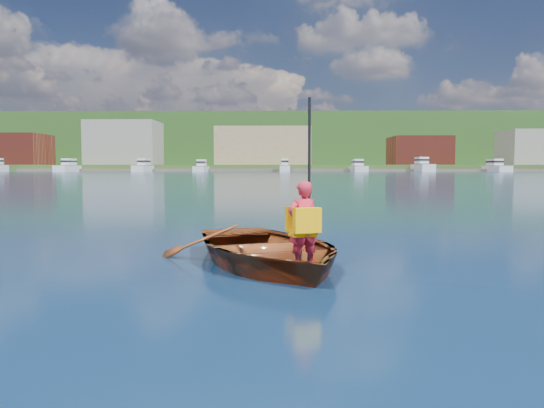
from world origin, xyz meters
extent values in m
plane|color=#0E273D|center=(0.00, 0.00, 0.00)|extent=(600.00, 600.00, 0.00)
imported|color=brown|center=(0.42, 0.78, 0.22)|extent=(3.65, 4.22, 0.73)
imported|color=red|center=(0.90, 0.00, 0.63)|extent=(0.46, 0.38, 1.06)
cube|color=#FFB305|center=(0.94, -0.12, 0.70)|extent=(0.35, 0.22, 0.30)
cube|color=#FFB305|center=(0.85, 0.11, 0.70)|extent=(0.35, 0.20, 0.30)
cube|color=#FFB305|center=(0.90, 0.00, 0.52)|extent=(0.36, 0.32, 0.05)
cylinder|color=black|center=(0.98, 0.19, 1.14)|extent=(0.05, 0.05, 2.09)
cube|color=#375B27|center=(0.00, 190.00, 1.00)|extent=(400.00, 80.00, 2.00)
cube|color=#25481F|center=(0.00, 240.00, 11.00)|extent=(400.00, 100.00, 22.00)
cube|color=brown|center=(3.29, 148.00, 0.40)|extent=(160.05, 7.06, 0.80)
cube|color=brown|center=(-90.00, 165.00, 7.00)|extent=(28.00, 16.00, 10.00)
cube|color=gray|center=(-50.00, 165.00, 9.00)|extent=(22.00, 16.00, 14.00)
cube|color=tan|center=(-5.00, 165.00, 8.00)|extent=(30.00, 16.00, 12.00)
cube|color=brown|center=(45.00, 165.00, 6.50)|extent=(18.00, 16.00, 9.00)
cube|color=silver|center=(-59.85, 143.00, 0.78)|extent=(3.43, 12.25, 1.95)
cube|color=silver|center=(-59.85, 144.23, 2.85)|extent=(2.40, 5.51, 1.80)
cube|color=black|center=(-59.85, 144.23, 2.95)|extent=(2.47, 5.76, 0.50)
cube|color=silver|center=(-38.37, 143.00, 0.78)|extent=(3.42, 12.22, 1.95)
cube|color=silver|center=(-38.37, 144.22, 2.85)|extent=(2.40, 5.50, 1.80)
cube|color=black|center=(-38.37, 144.22, 2.95)|extent=(2.46, 5.75, 0.50)
cube|color=silver|center=(-21.88, 143.00, 0.67)|extent=(3.15, 11.27, 1.68)
cube|color=silver|center=(-21.88, 144.13, 2.58)|extent=(2.21, 5.07, 1.80)
cube|color=black|center=(-21.88, 144.13, 2.68)|extent=(2.27, 5.30, 0.50)
cube|color=silver|center=(1.75, 143.00, 0.76)|extent=(2.83, 10.12, 1.91)
cube|color=silver|center=(1.75, 144.01, 2.81)|extent=(1.98, 4.55, 1.80)
cube|color=black|center=(1.75, 144.01, 2.91)|extent=(2.04, 4.76, 0.50)
cube|color=silver|center=(22.41, 143.00, 0.71)|extent=(3.67, 13.12, 1.77)
cube|color=silver|center=(22.41, 144.31, 2.67)|extent=(2.57, 5.90, 1.80)
cube|color=black|center=(22.41, 144.31, 2.77)|extent=(2.65, 6.17, 0.50)
cube|color=silver|center=(40.42, 143.00, 0.93)|extent=(3.66, 13.08, 2.33)
cube|color=silver|center=(40.42, 144.31, 3.23)|extent=(2.56, 5.89, 1.80)
cube|color=black|center=(40.42, 144.31, 3.33)|extent=(2.64, 6.15, 0.50)
cube|color=silver|center=(60.97, 143.00, 0.73)|extent=(3.67, 13.12, 1.83)
cube|color=silver|center=(60.97, 144.31, 2.73)|extent=(2.57, 5.91, 1.80)
cube|color=black|center=(60.97, 144.31, 2.83)|extent=(2.65, 6.17, 0.50)
cylinder|color=#382314|center=(62.95, 279.83, 21.93)|extent=(0.80, 0.80, 3.92)
sphere|color=#27501E|center=(62.95, 279.83, 27.15)|extent=(7.32, 7.32, 7.32)
cylinder|color=#382314|center=(134.84, 271.59, 20.34)|extent=(0.80, 0.80, 4.04)
sphere|color=#27501E|center=(134.84, 271.59, 25.72)|extent=(7.54, 7.54, 7.54)
cylinder|color=#382314|center=(-6.67, 214.17, 8.49)|extent=(0.80, 0.80, 3.31)
sphere|color=#27501E|center=(-6.67, 214.17, 12.89)|extent=(6.17, 6.17, 6.17)
cylinder|color=#382314|center=(-53.24, 211.97, 8.43)|extent=(0.80, 0.80, 4.08)
sphere|color=#27501E|center=(-53.24, 211.97, 13.87)|extent=(7.61, 7.61, 7.61)
cylinder|color=#382314|center=(117.77, 260.04, 17.91)|extent=(0.80, 0.80, 3.81)
sphere|color=#27501E|center=(117.77, 260.04, 23.00)|extent=(7.12, 7.12, 7.12)
cylinder|color=#382314|center=(-9.15, 268.89, 19.53)|extent=(0.80, 0.80, 3.49)
sphere|color=#27501E|center=(-9.15, 268.89, 24.18)|extent=(6.52, 6.52, 6.52)
cylinder|color=#382314|center=(-2.63, 269.70, 19.63)|extent=(0.80, 0.80, 3.38)
sphere|color=#27501E|center=(-2.63, 269.70, 24.14)|extent=(6.31, 6.31, 6.31)
cylinder|color=#382314|center=(44.73, 223.50, 10.36)|extent=(0.80, 0.80, 3.33)
sphere|color=#27501E|center=(44.73, 223.50, 14.80)|extent=(6.21, 6.21, 6.21)
cylinder|color=#382314|center=(-40.53, 203.05, 6.52)|extent=(0.80, 0.80, 3.82)
sphere|color=#27501E|center=(-40.53, 203.05, 11.62)|extent=(7.13, 7.13, 7.13)
cylinder|color=#382314|center=(28.99, 207.97, 7.51)|extent=(0.80, 0.80, 3.83)
sphere|color=#27501E|center=(28.99, 207.97, 12.62)|extent=(7.15, 7.15, 7.15)
cylinder|color=#382314|center=(54.86, 197.39, 5.32)|extent=(0.80, 0.80, 3.68)
sphere|color=#27501E|center=(54.86, 197.39, 10.23)|extent=(6.88, 6.88, 6.88)
cylinder|color=#382314|center=(99.49, 197.90, 5.59)|extent=(0.80, 0.80, 4.03)
sphere|color=#27501E|center=(99.49, 197.90, 10.96)|extent=(7.52, 7.52, 7.52)
cylinder|color=#382314|center=(3.73, 260.02, 17.76)|extent=(0.80, 0.80, 3.52)
sphere|color=#27501E|center=(3.73, 260.02, 22.45)|extent=(6.56, 6.56, 6.56)
cylinder|color=#382314|center=(63.07, 255.21, 17.11)|extent=(0.80, 0.80, 4.13)
sphere|color=#27501E|center=(63.07, 255.21, 22.62)|extent=(7.71, 7.71, 7.71)
camera|label=1|loc=(0.63, -6.39, 1.33)|focal=35.00mm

